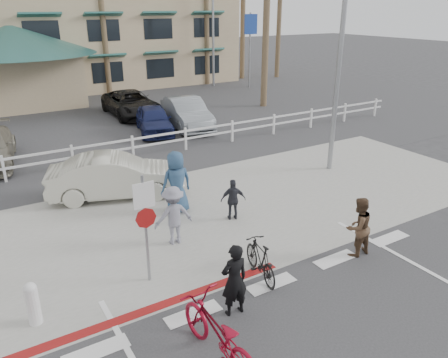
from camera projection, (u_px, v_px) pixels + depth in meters
ground at (288, 298)px, 9.44m from camera, size 140.00×140.00×0.00m
bike_path at (359, 358)px, 7.86m from camera, size 12.00×16.00×0.01m
sidewalk_plaza at (192, 218)px, 13.01m from camera, size 22.00×7.00×0.01m
cross_street at (143, 176)px, 16.19m from camera, size 40.00×5.00×0.01m
parking_lot at (78, 122)px, 23.73m from camera, size 50.00×16.00×0.01m
curb_red at (136, 314)px, 8.95m from camera, size 7.00×0.25×0.02m
rail_fence at (135, 147)px, 17.83m from camera, size 29.40×0.16×1.00m
building at (52, 9)px, 32.91m from camera, size 28.00×16.00×11.30m
sign_post at (146, 224)px, 9.54m from camera, size 0.50×0.10×2.90m
bollard_0 at (33, 303)px, 8.54m from camera, size 0.26×0.26×0.95m
streetlight_0 at (341, 48)px, 15.27m from camera, size 0.60×2.00×9.00m
streetlight_1 at (213, 22)px, 32.51m from camera, size 0.60×2.00×9.50m
info_sign at (250, 50)px, 32.61m from camera, size 1.20×0.16×5.60m
bike_red at (218, 334)px, 7.59m from camera, size 0.96×2.25×1.15m
rider_red at (234, 280)px, 8.71m from camera, size 0.60×0.41×1.60m
bike_black at (260, 260)px, 10.03m from camera, size 0.72×1.60×0.93m
rider_black at (358, 227)px, 10.84m from camera, size 0.76×0.59×1.56m
pedestrian_a at (173, 215)px, 11.38m from camera, size 1.08×0.68×1.61m
pedestrian_child at (233, 200)px, 12.72m from camera, size 0.80×0.57×1.26m
pedestrian_b at (176, 183)px, 13.05m from camera, size 0.95×0.62×1.94m
car_white_sedan at (116, 176)px, 14.25m from camera, size 4.56×2.83×1.42m
lot_car_2 at (154, 120)px, 21.45m from camera, size 2.52×4.17×1.33m
lot_car_3 at (187, 113)px, 22.33m from camera, size 2.32×4.81×1.52m
lot_car_5 at (131, 104)px, 24.75m from camera, size 2.45×5.08×1.40m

